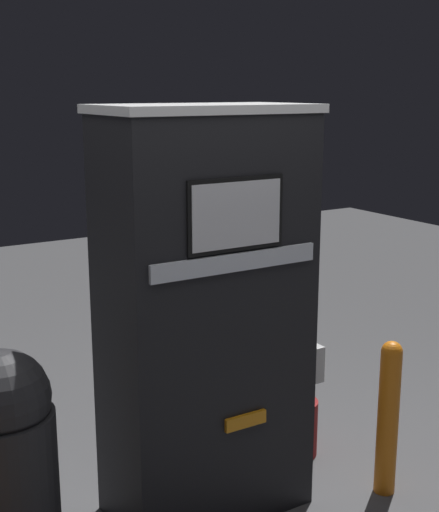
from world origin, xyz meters
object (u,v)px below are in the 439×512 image
gas_pump (206,317)px  squeegee_bucket (294,426)px  trash_bin (6,466)px  safety_bollard (388,414)px

gas_pump → squeegee_bucket: 1.12m
trash_bin → squeegee_bucket: 1.77m
trash_bin → squeegee_bucket: trash_bin is taller
trash_bin → squeegee_bucket: size_ratio=1.42×
gas_pump → trash_bin: bearing=-178.5°
gas_pump → safety_bollard: size_ratio=2.40×
gas_pump → trash_bin: size_ratio=1.93×
gas_pump → trash_bin: 1.11m
gas_pump → squeegee_bucket: (0.71, 0.20, -0.85)m
safety_bollard → trash_bin: bearing=169.3°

